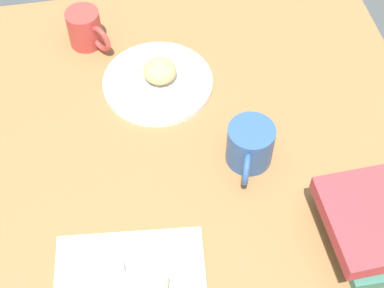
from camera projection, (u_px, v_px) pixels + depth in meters
dining_table at (218, 168)px, 114.69cm from camera, size 110.00×90.00×4.00cm
round_plate at (158, 82)px, 124.77cm from camera, size 23.96×23.96×1.40cm
scone_pastry at (160, 71)px, 122.65cm from camera, size 10.21×10.21×4.71cm
sauce_cup at (109, 272)px, 95.98cm from camera, size 5.30×5.30×2.66cm
book_stack at (370, 221)px, 100.08cm from camera, size 21.70×17.43×9.12cm
coffee_mug at (250, 144)px, 110.02cm from camera, size 13.54×9.12×8.89cm
second_mug at (86, 29)px, 129.49cm from camera, size 10.89×9.50×8.75cm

